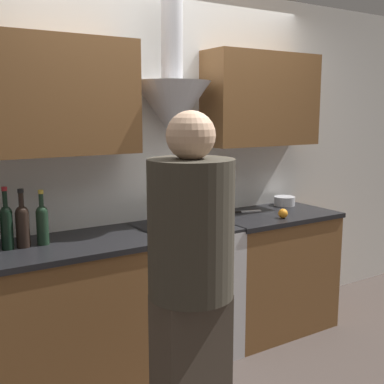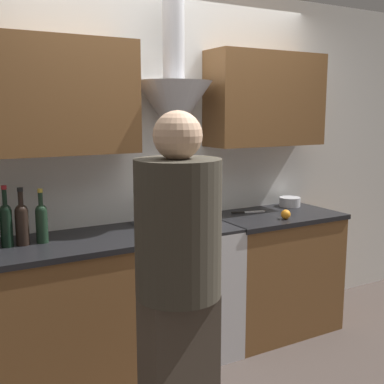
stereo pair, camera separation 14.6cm
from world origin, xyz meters
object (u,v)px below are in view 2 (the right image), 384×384
at_px(mixing_bowl, 205,218).
at_px(wine_bottle_4, 42,221).
at_px(saucepan, 290,202).
at_px(wine_bottle_3, 22,222).
at_px(stock_pot, 165,219).
at_px(stove_range, 185,289).
at_px(orange_fruit, 286,214).
at_px(person_foreground_left, 178,291).
at_px(wine_bottle_2, 6,223).

bearing_deg(mixing_bowl, wine_bottle_4, 176.02).
bearing_deg(saucepan, wine_bottle_4, -176.44).
bearing_deg(wine_bottle_3, stock_pot, -2.04).
bearing_deg(mixing_bowl, saucepan, 12.09).
relative_size(stove_range, saucepan, 5.37).
distance_m(stove_range, orange_fruit, 0.91).
height_order(mixing_bowl, person_foreground_left, person_foreground_left).
height_order(wine_bottle_2, mixing_bowl, wine_bottle_2).
height_order(mixing_bowl, orange_fruit, mixing_bowl).
distance_m(mixing_bowl, saucepan, 0.97).
xyz_separation_m(wine_bottle_2, stock_pot, (1.01, -0.04, -0.08)).
distance_m(stock_pot, saucepan, 1.24).
bearing_deg(orange_fruit, wine_bottle_3, 172.50).
distance_m(wine_bottle_3, orange_fruit, 1.82).
distance_m(stove_range, mixing_bowl, 0.53).
relative_size(wine_bottle_3, person_foreground_left, 0.20).
xyz_separation_m(wine_bottle_4, orange_fruit, (1.69, -0.23, -0.10)).
relative_size(saucepan, person_foreground_left, 0.10).
distance_m(wine_bottle_3, person_foreground_left, 1.22).
xyz_separation_m(stove_range, orange_fruit, (0.74, -0.19, 0.50)).
height_order(stock_pot, mixing_bowl, stock_pot).
height_order(stock_pot, saucepan, stock_pot).
bearing_deg(stock_pot, wine_bottle_2, 177.98).
relative_size(wine_bottle_3, saucepan, 1.97).
distance_m(mixing_bowl, person_foreground_left, 1.30).
bearing_deg(mixing_bowl, stock_pot, 170.47).
relative_size(stock_pot, saucepan, 1.20).
bearing_deg(saucepan, person_foreground_left, -143.77).
distance_m(stock_pot, orange_fruit, 0.90).
xyz_separation_m(orange_fruit, person_foreground_left, (-1.37, -0.90, -0.02)).
relative_size(wine_bottle_4, person_foreground_left, 0.19).
relative_size(wine_bottle_4, saucepan, 1.88).
relative_size(stove_range, wine_bottle_4, 2.85).
bearing_deg(wine_bottle_2, mixing_bowl, -3.68).
bearing_deg(stove_range, wine_bottle_2, 177.48).
xyz_separation_m(wine_bottle_3, orange_fruit, (1.80, -0.24, -0.10)).
distance_m(wine_bottle_2, orange_fruit, 1.91).
height_order(wine_bottle_2, stock_pot, wine_bottle_2).
bearing_deg(stove_range, stock_pot, 173.89).
relative_size(wine_bottle_3, wine_bottle_4, 1.05).
distance_m(stove_range, saucepan, 1.21).
xyz_separation_m(wine_bottle_2, wine_bottle_3, (0.09, -0.00, -0.00)).
bearing_deg(mixing_bowl, stove_range, 167.11).
relative_size(wine_bottle_2, orange_fruit, 5.13).
height_order(wine_bottle_3, orange_fruit, wine_bottle_3).
height_order(stock_pot, orange_fruit, stock_pot).
distance_m(stove_range, wine_bottle_3, 1.22).
bearing_deg(saucepan, mixing_bowl, -167.91).
distance_m(wine_bottle_4, orange_fruit, 1.71).
distance_m(wine_bottle_3, saucepan, 2.16).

